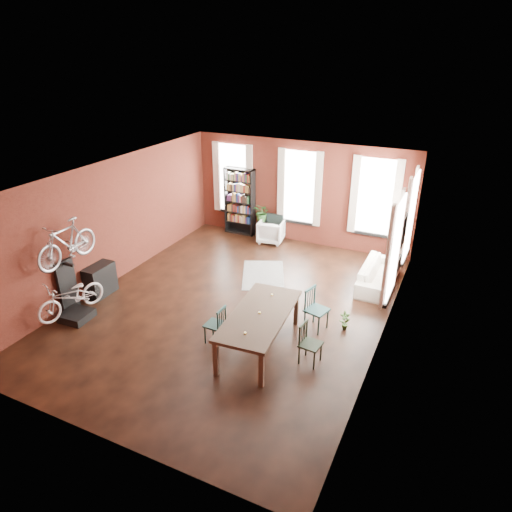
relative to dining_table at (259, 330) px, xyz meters
The scene contains 19 objects.
room 2.71m from the dining_table, 119.30° to the left, with size 9.00×9.04×3.22m.
dining_table is the anchor object (origin of this frame).
dining_chair_a 0.96m from the dining_table, 167.20° to the right, with size 0.39×0.39×0.85m, color #1B3C39.
dining_chair_b 0.72m from the dining_table, 104.15° to the left, with size 0.37×0.37×0.79m, color black.
dining_chair_c 1.12m from the dining_table, ahead, with size 0.40×0.40×0.87m, color black.
dining_chair_d 1.44m from the dining_table, 53.76° to the left, with size 0.45×0.45×0.97m, color #1B3D3B.
bookshelf 6.44m from the dining_table, 120.72° to the left, with size 1.00×0.32×2.20m, color black.
white_armchair 5.63m from the dining_table, 111.19° to the left, with size 0.77×0.72×0.79m, color silver.
cream_sofa 4.16m from the dining_table, 66.24° to the left, with size 2.08×0.61×0.81m, color beige.
striped_rug 3.30m from the dining_table, 113.04° to the left, with size 1.11×1.78×0.01m, color black.
bike_trainer 4.36m from the dining_table, 168.94° to the right, with size 0.63×0.63×0.18m, color black.
bike_wall_rack 4.72m from the dining_table, behind, with size 0.16×0.60×1.30m, color black.
console_table 4.56m from the dining_table, behind, with size 0.40×0.80×0.80m, color black.
plant_stand 5.97m from the dining_table, 113.89° to the left, with size 0.29×0.29×0.58m, color black.
plant_by_sofa 5.16m from the dining_table, 69.11° to the left, with size 0.36×0.66×0.29m, color #386126.
plant_small 2.03m from the dining_table, 44.30° to the left, with size 0.23×0.44×0.16m, color #355B24.
bicycle_floor 4.40m from the dining_table, 168.44° to the right, with size 0.56×0.85×1.62m, color beige.
bicycle_hung 4.78m from the dining_table, behind, with size 0.47×1.00×1.66m, color #A5A8AD.
plant_on_stand 5.96m from the dining_table, 114.13° to the left, with size 0.54×0.60×0.46m, color #2B5A24.
Camera 1 is at (4.58, -8.35, 5.78)m, focal length 32.00 mm.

